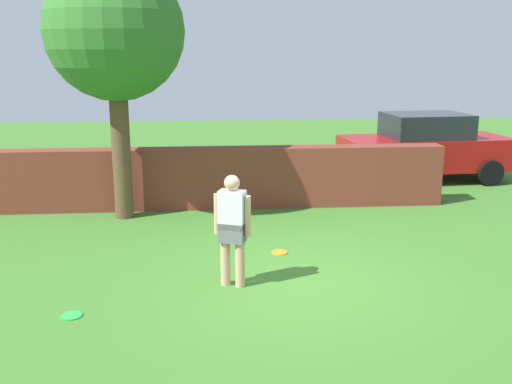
{
  "coord_description": "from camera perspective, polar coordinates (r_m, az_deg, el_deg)",
  "views": [
    {
      "loc": [
        -1.24,
        -7.91,
        3.3
      ],
      "look_at": [
        -0.46,
        1.47,
        1.0
      ],
      "focal_mm": 41.11,
      "sensor_mm": 36.0,
      "label": 1
    }
  ],
  "objects": [
    {
      "name": "car",
      "position": [
        15.62,
        16.08,
        4.21
      ],
      "size": [
        4.34,
        2.21,
        1.72
      ],
      "rotation": [
        0.0,
        0.0,
        0.09
      ],
      "color": "#A51111",
      "rests_on": "ground"
    },
    {
      "name": "tree",
      "position": [
        11.69,
        -13.58,
        14.79
      ],
      "size": [
        2.63,
        2.63,
        4.95
      ],
      "color": "brown",
      "rests_on": "ground"
    },
    {
      "name": "frisbee_green",
      "position": [
        7.95,
        -17.51,
        -11.41
      ],
      "size": [
        0.27,
        0.27,
        0.02
      ],
      "primitive_type": "cylinder",
      "color": "green",
      "rests_on": "ground"
    },
    {
      "name": "frisbee_orange",
      "position": [
        9.81,
        2.31,
        -5.89
      ],
      "size": [
        0.27,
        0.27,
        0.02
      ],
      "primitive_type": "cylinder",
      "color": "orange",
      "rests_on": "ground"
    },
    {
      "name": "person",
      "position": [
        8.22,
        -2.32,
        -3.28
      ],
      "size": [
        0.51,
        0.34,
        1.62
      ],
      "rotation": [
        0.0,
        0.0,
        2.77
      ],
      "color": "tan",
      "rests_on": "ground"
    },
    {
      "name": "brick_wall",
      "position": [
        12.45,
        -5.84,
        1.35
      ],
      "size": [
        10.56,
        0.5,
        1.29
      ],
      "primitive_type": "cube",
      "color": "brown",
      "rests_on": "ground"
    },
    {
      "name": "ground_plane",
      "position": [
        8.66,
        3.88,
        -8.7
      ],
      "size": [
        40.0,
        40.0,
        0.0
      ],
      "primitive_type": "plane",
      "color": "#3D7528"
    }
  ]
}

